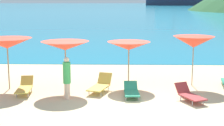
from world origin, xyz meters
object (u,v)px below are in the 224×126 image
(lounge_chair_7, at_px, (100,85))
(umbrella_5, at_px, (194,42))
(umbrella_3, at_px, (65,46))
(beachgoer_1, at_px, (67,77))
(umbrella_4, at_px, (129,46))
(lounge_chair_8, at_px, (25,87))
(lounge_chair_3, at_px, (189,94))
(umbrella_2, at_px, (7,43))
(lounge_chair_0, at_px, (131,91))

(lounge_chair_7, bearing_deg, umbrella_5, 33.59)
(umbrella_3, height_order, umbrella_5, umbrella_5)
(umbrella_3, distance_m, lounge_chair_7, 2.27)
(umbrella_5, height_order, beachgoer_1, umbrella_5)
(umbrella_4, distance_m, beachgoer_1, 3.53)
(umbrella_5, relative_size, lounge_chair_8, 1.39)
(lounge_chair_3, xyz_separation_m, lounge_chair_7, (-3.58, 1.32, 0.02))
(umbrella_3, xyz_separation_m, umbrella_5, (5.70, 1.09, 0.05))
(umbrella_3, bearing_deg, beachgoer_1, -78.99)
(lounge_chair_7, bearing_deg, umbrella_2, -167.97)
(lounge_chair_0, height_order, beachgoer_1, beachgoer_1)
(umbrella_4, xyz_separation_m, beachgoer_1, (-2.49, -2.31, -0.94))
(umbrella_2, xyz_separation_m, umbrella_5, (8.29, 0.85, -0.01))
(umbrella_3, xyz_separation_m, umbrella_4, (2.75, 1.00, -0.13))
(umbrella_3, xyz_separation_m, lounge_chair_8, (-1.68, -0.51, -1.71))
(lounge_chair_8, bearing_deg, lounge_chair_0, -10.54)
(umbrella_3, xyz_separation_m, lounge_chair_0, (2.83, -0.90, -1.73))
(umbrella_3, relative_size, lounge_chair_0, 1.54)
(umbrella_5, bearing_deg, lounge_chair_3, -103.64)
(lounge_chair_8, bearing_deg, umbrella_5, 6.58)
(lounge_chair_7, relative_size, lounge_chair_8, 1.03)
(umbrella_5, bearing_deg, lounge_chair_8, -167.75)
(lounge_chair_3, bearing_deg, umbrella_2, 142.79)
(lounge_chair_3, relative_size, lounge_chair_8, 0.92)
(umbrella_4, height_order, lounge_chair_7, umbrella_4)
(umbrella_5, distance_m, lounge_chair_0, 3.92)
(umbrella_2, height_order, lounge_chair_3, umbrella_2)
(umbrella_4, relative_size, lounge_chair_0, 1.45)
(umbrella_3, distance_m, umbrella_4, 2.93)
(umbrella_4, bearing_deg, beachgoer_1, -137.18)
(umbrella_3, relative_size, umbrella_4, 1.06)
(umbrella_5, xyz_separation_m, lounge_chair_8, (-7.39, -1.60, -1.76))
(umbrella_2, xyz_separation_m, lounge_chair_3, (7.68, -1.70, -1.77))
(lounge_chair_8, bearing_deg, umbrella_2, 134.51)
(umbrella_2, bearing_deg, lounge_chair_7, -5.26)
(lounge_chair_0, relative_size, lounge_chair_3, 0.94)
(umbrella_2, xyz_separation_m, lounge_chair_0, (5.42, -1.14, -1.80))
(lounge_chair_0, xyz_separation_m, beachgoer_1, (-2.57, -0.42, 0.67))
(umbrella_4, distance_m, lounge_chair_8, 4.94)
(umbrella_5, distance_m, lounge_chair_7, 4.71)
(umbrella_2, xyz_separation_m, umbrella_4, (5.34, 0.75, -0.19))
(umbrella_4, relative_size, umbrella_5, 0.91)
(umbrella_4, relative_size, lounge_chair_8, 1.27)
(umbrella_4, height_order, lounge_chair_3, umbrella_4)
(beachgoer_1, bearing_deg, umbrella_4, 48.75)
(lounge_chair_8, relative_size, beachgoer_1, 0.97)
(lounge_chair_3, distance_m, lounge_chair_8, 6.84)
(lounge_chair_3, bearing_deg, umbrella_5, 51.63)
(beachgoer_1, bearing_deg, lounge_chair_3, 4.23)
(lounge_chair_8, distance_m, beachgoer_1, 2.19)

